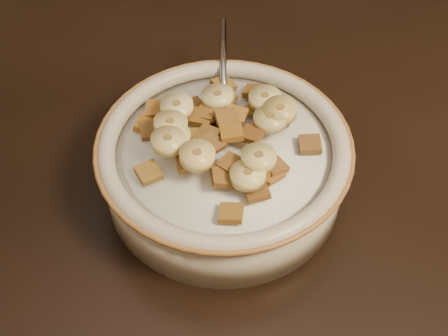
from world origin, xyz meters
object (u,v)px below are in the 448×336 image
at_px(spoon, 224,119).
at_px(cereal_bowl, 224,170).
at_px(chair, 386,64).
at_px(table, 324,273).

bearing_deg(spoon, cereal_bowl, 90.00).
bearing_deg(chair, spoon, -95.98).
relative_size(cereal_bowl, spoon, 4.17).
bearing_deg(table, spoon, 153.24).
height_order(table, chair, chair).
height_order(table, spoon, spoon).
relative_size(chair, cereal_bowl, 4.18).
distance_m(table, chair, 0.68).
distance_m(chair, cereal_bowl, 0.67).
distance_m(table, spoon, 0.17).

